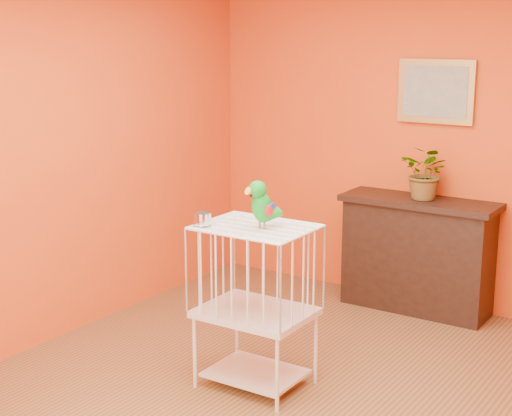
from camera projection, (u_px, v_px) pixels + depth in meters
The scene contains 8 objects.
ground at pixel (286, 408), 4.73m from camera, with size 4.50×4.50×0.00m, color brown.
room_shell at pixel (289, 148), 4.37m from camera, with size 4.50×4.50×4.50m.
console_cabinet at pixel (417, 255), 6.29m from camera, with size 1.24×0.45×0.92m.
potted_plant at pixel (425, 179), 6.09m from camera, with size 0.38×0.43×0.33m, color #26722D.
framed_picture at pixel (436, 91), 6.14m from camera, with size 0.62×0.04×0.50m.
birdcage at pixel (256, 304), 4.91m from camera, with size 0.69×0.53×1.05m.
feed_cup at pixel (202, 219), 4.81m from camera, with size 0.11×0.11×0.07m, color silver.
parrot at pixel (262, 204), 4.71m from camera, with size 0.16×0.27×0.30m.
Camera 1 is at (2.24, -3.72, 2.24)m, focal length 55.00 mm.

